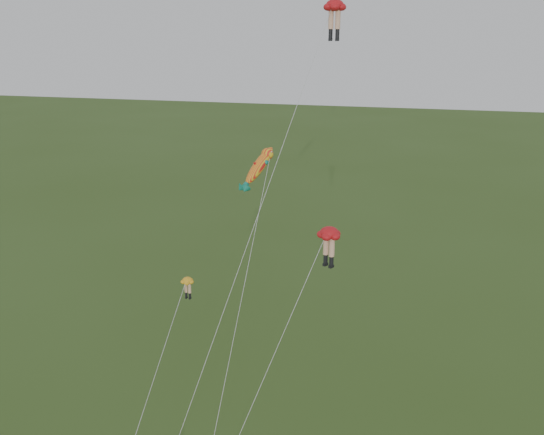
# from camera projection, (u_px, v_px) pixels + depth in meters

# --- Properties ---
(ground) EXTENTS (300.00, 300.00, 0.00)m
(ground) POSITION_uv_depth(u_px,v_px,m) (206.00, 426.00, 37.53)
(ground) COLOR #334C1B
(ground) RESTS_ON ground
(legs_kite_red_high) EXTENTS (7.83, 13.46, 25.23)m
(legs_kite_red_high) POSITION_uv_depth(u_px,v_px,m) (332.00, 15.00, 38.15)
(legs_kite_red_high) COLOR red
(legs_kite_red_high) RESTS_ON ground
(legs_kite_red_mid) EXTENTS (5.73, 6.46, 12.88)m
(legs_kite_red_mid) POSITION_uv_depth(u_px,v_px,m) (328.00, 239.00, 34.19)
(legs_kite_red_mid) COLOR red
(legs_kite_red_mid) RESTS_ON ground
(legs_kite_yellow) EXTENTS (1.06, 10.80, 7.25)m
(legs_kite_yellow) POSITION_uv_depth(u_px,v_px,m) (185.00, 290.00, 41.05)
(legs_kite_yellow) COLOR gold
(legs_kite_yellow) RESTS_ON ground
(fish_kite) EXTENTS (2.38, 14.83, 15.72)m
(fish_kite) POSITION_uv_depth(u_px,v_px,m) (259.00, 167.00, 42.26)
(fish_kite) COLOR yellow
(fish_kite) RESTS_ON ground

